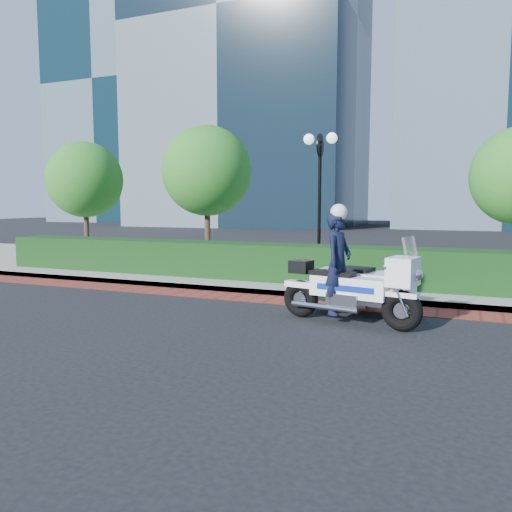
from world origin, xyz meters
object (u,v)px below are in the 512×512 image
at_px(lamppost, 320,181).
at_px(tree_b, 207,171).
at_px(tree_a, 85,180).
at_px(police_motorcycle, 351,280).

bearing_deg(lamppost, tree_b, 163.89).
height_order(tree_a, tree_b, tree_b).
relative_size(lamppost, police_motorcycle, 1.51).
height_order(lamppost, tree_a, tree_a).
bearing_deg(lamppost, police_motorcycle, -67.76).
height_order(lamppost, tree_b, tree_b).
bearing_deg(police_motorcycle, lamppost, 123.75).
relative_size(tree_a, police_motorcycle, 1.64).
distance_m(tree_b, police_motorcycle, 9.42).
relative_size(lamppost, tree_a, 0.92).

